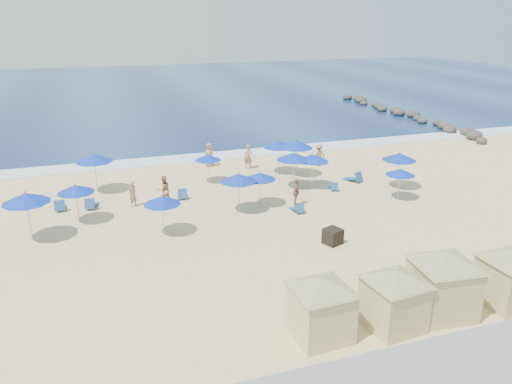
% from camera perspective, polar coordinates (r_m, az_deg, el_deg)
% --- Properties ---
extents(ground, '(160.00, 160.00, 0.00)m').
position_cam_1_polar(ground, '(27.45, 4.24, -4.15)').
color(ground, beige).
rests_on(ground, ground).
extents(ocean, '(160.00, 80.00, 0.06)m').
position_cam_1_polar(ocean, '(79.48, -11.49, 11.34)').
color(ocean, '#0E244D').
rests_on(ocean, ground).
extents(surf_line, '(160.00, 2.50, 0.08)m').
position_cam_1_polar(surf_line, '(41.34, -4.06, 4.17)').
color(surf_line, white).
rests_on(surf_line, ground).
extents(seawall, '(160.00, 6.10, 1.22)m').
position_cam_1_polar(seawall, '(17.29, 22.83, -19.21)').
color(seawall, gray).
rests_on(seawall, ground).
extents(rock_jetty, '(2.56, 26.66, 0.96)m').
position_cam_1_polar(rock_jetty, '(59.73, 16.56, 8.57)').
color(rock_jetty, '#2F2B27').
rests_on(rock_jetty, ground).
extents(trash_bin, '(1.04, 1.04, 0.81)m').
position_cam_1_polar(trash_bin, '(25.75, 8.76, -5.03)').
color(trash_bin, black).
rests_on(trash_bin, ground).
extents(cabana_0, '(4.20, 4.20, 2.64)m').
position_cam_1_polar(cabana_0, '(18.24, 7.45, -12.11)').
color(cabana_0, beige).
rests_on(cabana_0, ground).
extents(cabana_1, '(4.12, 4.12, 2.59)m').
position_cam_1_polar(cabana_1, '(19.30, 15.59, -10.90)').
color(cabana_1, beige).
rests_on(cabana_1, ground).
extents(cabana_2, '(4.61, 4.61, 2.91)m').
position_cam_1_polar(cabana_2, '(20.59, 20.70, -8.89)').
color(cabana_2, beige).
rests_on(cabana_2, ground).
extents(cabana_3, '(4.19, 4.19, 2.63)m').
position_cam_1_polar(cabana_3, '(22.40, 27.05, -7.94)').
color(cabana_3, beige).
rests_on(cabana_3, ground).
extents(umbrella_0, '(2.04, 2.04, 2.32)m').
position_cam_1_polar(umbrella_0, '(29.11, -19.94, 0.34)').
color(umbrella_0, '#A5A8AD').
rests_on(umbrella_0, ground).
extents(umbrella_1, '(2.39, 2.39, 2.72)m').
position_cam_1_polar(umbrella_1, '(27.59, -24.82, -0.61)').
color(umbrella_1, '#A5A8AD').
rests_on(umbrella_1, ground).
extents(umbrella_2, '(2.38, 2.38, 2.71)m').
position_cam_1_polar(umbrella_2, '(33.74, -18.02, 3.73)').
color(umbrella_2, '#A5A8AD').
rests_on(umbrella_2, ground).
extents(umbrella_3, '(1.98, 1.98, 2.25)m').
position_cam_1_polar(umbrella_3, '(26.31, -10.69, -0.94)').
color(umbrella_3, '#A5A8AD').
rests_on(umbrella_3, ground).
extents(umbrella_4, '(1.84, 1.84, 2.09)m').
position_cam_1_polar(umbrella_4, '(34.32, -5.52, 3.95)').
color(umbrella_4, '#A5A8AD').
rests_on(umbrella_4, ground).
extents(umbrella_5, '(2.17, 2.17, 2.47)m').
position_cam_1_polar(umbrella_5, '(28.83, -2.00, 1.64)').
color(umbrella_5, '#A5A8AD').
rests_on(umbrella_5, ground).
extents(umbrella_6, '(1.95, 1.95, 2.21)m').
position_cam_1_polar(umbrella_6, '(29.83, 0.47, 1.83)').
color(umbrella_6, '#A5A8AD').
rests_on(umbrella_6, ground).
extents(umbrella_7, '(2.39, 2.39, 2.72)m').
position_cam_1_polar(umbrella_7, '(35.59, 4.65, 5.46)').
color(umbrella_7, '#A5A8AD').
rests_on(umbrella_7, ground).
extents(umbrella_8, '(2.15, 2.15, 2.45)m').
position_cam_1_polar(umbrella_8, '(33.18, 6.49, 3.92)').
color(umbrella_8, '#A5A8AD').
rests_on(umbrella_8, ground).
extents(umbrella_9, '(2.27, 2.27, 2.58)m').
position_cam_1_polar(umbrella_9, '(36.10, 2.55, 5.52)').
color(umbrella_9, '#A5A8AD').
rests_on(umbrella_9, ground).
extents(umbrella_10, '(2.26, 2.26, 2.57)m').
position_cam_1_polar(umbrella_10, '(34.16, 16.06, 3.91)').
color(umbrella_10, '#A5A8AD').
rests_on(umbrella_10, ground).
extents(umbrella_11, '(1.84, 1.84, 2.09)m').
position_cam_1_polar(umbrella_11, '(32.24, 16.16, 2.21)').
color(umbrella_11, '#A5A8AD').
rests_on(umbrella_11, ground).
extents(umbrella_12, '(2.26, 2.26, 2.57)m').
position_cam_1_polar(umbrella_12, '(32.99, 4.30, 4.09)').
color(umbrella_12, '#A5A8AD').
rests_on(umbrella_12, ground).
extents(beach_chair_0, '(0.63, 1.34, 0.73)m').
position_cam_1_polar(beach_chair_0, '(31.99, -21.51, -1.51)').
color(beach_chair_0, navy).
rests_on(beach_chair_0, ground).
extents(beach_chair_1, '(0.89, 1.42, 0.73)m').
position_cam_1_polar(beach_chair_1, '(31.67, -18.33, -1.33)').
color(beach_chair_1, navy).
rests_on(beach_chair_1, ground).
extents(beach_chair_2, '(0.75, 1.37, 0.72)m').
position_cam_1_polar(beach_chair_2, '(32.06, -8.41, -0.25)').
color(beach_chair_2, navy).
rests_on(beach_chair_2, ground).
extents(beach_chair_3, '(0.53, 1.17, 0.64)m').
position_cam_1_polar(beach_chair_3, '(29.57, 4.81, -1.90)').
color(beach_chair_3, navy).
rests_on(beach_chair_3, ground).
extents(beach_chair_4, '(0.85, 1.21, 0.61)m').
position_cam_1_polar(beach_chair_4, '(33.58, 8.90, 0.58)').
color(beach_chair_4, navy).
rests_on(beach_chair_4, ground).
extents(beach_chair_5, '(1.13, 1.53, 0.77)m').
position_cam_1_polar(beach_chair_5, '(35.51, 11.18, 1.60)').
color(beach_chair_5, navy).
rests_on(beach_chair_5, ground).
extents(beachgoer_0, '(0.69, 0.66, 1.60)m').
position_cam_1_polar(beachgoer_0, '(31.08, -13.94, -0.21)').
color(beachgoer_0, '#A6735C').
rests_on(beachgoer_0, ground).
extents(beachgoer_1, '(1.03, 0.89, 1.83)m').
position_cam_1_polar(beachgoer_1, '(31.03, -10.49, 0.24)').
color(beachgoer_1, '#A6735C').
rests_on(beachgoer_1, ground).
extents(beachgoer_2, '(0.91, 1.09, 1.75)m').
position_cam_1_polar(beachgoer_2, '(30.31, 4.61, -0.03)').
color(beachgoer_2, '#A6735C').
rests_on(beachgoer_2, ground).
extents(beachgoer_3, '(1.23, 0.85, 1.74)m').
position_cam_1_polar(beachgoer_3, '(38.60, 7.15, 4.22)').
color(beachgoer_3, '#A6735C').
rests_on(beachgoer_3, ground).
extents(beachgoer_4, '(1.04, 1.04, 1.82)m').
position_cam_1_polar(beachgoer_4, '(38.41, -5.36, 4.28)').
color(beachgoer_4, '#A6735C').
rests_on(beachgoer_4, ground).
extents(beachgoer_5, '(0.80, 0.79, 1.86)m').
position_cam_1_polar(beachgoer_5, '(37.58, -0.90, 4.04)').
color(beachgoer_5, '#A6735C').
rests_on(beachgoer_5, ground).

